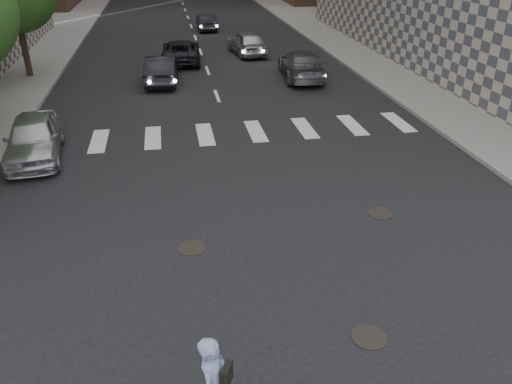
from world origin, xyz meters
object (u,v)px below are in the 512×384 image
Objects in this scene: silver_sedan at (34,138)px; traffic_car_d at (247,43)px; traffic_car_b at (301,65)px; traffic_car_c at (181,51)px; traffic_car_a at (162,69)px; traffic_car_e at (206,22)px.

silver_sedan is 0.98× the size of traffic_car_d.
traffic_car_b is 1.05× the size of traffic_car_c.
traffic_car_a is at bearing 2.24° from traffic_car_b.
traffic_car_d is (9.83, 14.92, 0.01)m from silver_sedan.
traffic_car_e is at bearing -86.18° from traffic_car_d.
traffic_car_d is at bearing -67.82° from traffic_car_b.
silver_sedan is at bearing 41.71° from traffic_car_b.
traffic_car_c is (5.58, 13.47, -0.07)m from silver_sedan.
silver_sedan reaches higher than traffic_car_c.
traffic_car_a is at bearing 75.10° from traffic_car_e.
traffic_car_b is at bearing 30.01° from silver_sedan.
traffic_car_d is 9.46m from traffic_car_e.
silver_sedan is 10.06m from traffic_car_a.
silver_sedan reaches higher than traffic_car_e.
traffic_car_e is (2.48, 10.74, -0.02)m from traffic_car_c.
silver_sedan is 14.58m from traffic_car_c.
traffic_car_b is at bearing 144.84° from traffic_car_c.
silver_sedan is 1.11× the size of traffic_car_e.
traffic_car_d reaches higher than traffic_car_a.
silver_sedan reaches higher than traffic_car_a.
traffic_car_a is 15.60m from traffic_car_e.
silver_sedan is at bearing 70.38° from traffic_car_c.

